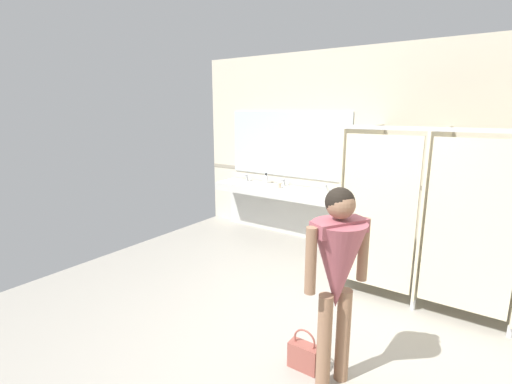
% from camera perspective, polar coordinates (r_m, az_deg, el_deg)
% --- Properties ---
extents(ground_plane, '(6.59, 6.27, 0.10)m').
position_cam_1_polar(ground_plane, '(3.63, 4.62, -23.77)').
color(ground_plane, '#9E998E').
extents(wall_back, '(6.59, 0.12, 3.00)m').
position_cam_1_polar(wall_back, '(5.66, 19.94, 5.78)').
color(wall_back, beige).
rests_on(wall_back, ground_plane).
extents(wall_back_tile_band, '(6.59, 0.01, 0.06)m').
position_cam_1_polar(wall_back_tile_band, '(5.66, 19.43, 1.21)').
color(wall_back_tile_band, '#9E937F').
rests_on(wall_back_tile_band, wall_back).
extents(vanity_counter, '(2.33, 0.53, 0.96)m').
position_cam_1_polar(vanity_counter, '(6.21, 3.91, -1.19)').
color(vanity_counter, silver).
rests_on(vanity_counter, ground_plane).
extents(mirror_panel, '(2.23, 0.02, 1.08)m').
position_cam_1_polar(mirror_panel, '(6.22, 4.94, 7.43)').
color(mirror_panel, silver).
rests_on(mirror_panel, wall_back).
extents(bathroom_stalls, '(2.66, 1.51, 1.95)m').
position_cam_1_polar(bathroom_stalls, '(4.54, 30.98, -3.02)').
color(bathroom_stalls, beige).
rests_on(bathroom_stalls, ground_plane).
extents(person_standing, '(0.54, 0.54, 1.58)m').
position_cam_1_polar(person_standing, '(2.80, 12.58, -11.16)').
color(person_standing, '#8C664C').
rests_on(person_standing, ground_plane).
extents(handbag, '(0.26, 0.12, 0.36)m').
position_cam_1_polar(handbag, '(3.34, 7.48, -23.90)').
color(handbag, '#934C42').
rests_on(handbag, ground_plane).
extents(soap_dispenser, '(0.07, 0.07, 0.18)m').
position_cam_1_polar(soap_dispenser, '(6.39, 1.58, 2.04)').
color(soap_dispenser, white).
rests_on(soap_dispenser, vanity_counter).
extents(paper_cup, '(0.07, 0.07, 0.09)m').
position_cam_1_polar(paper_cup, '(5.98, 3.59, 1.01)').
color(paper_cup, beige).
rests_on(paper_cup, vanity_counter).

